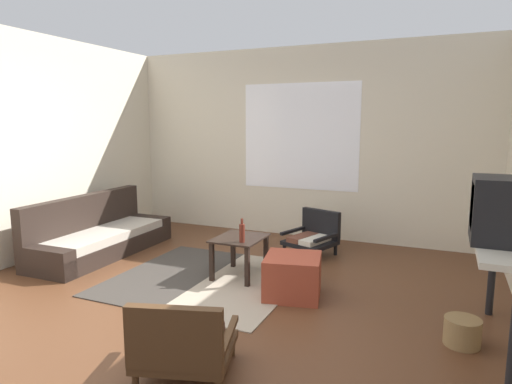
{
  "coord_description": "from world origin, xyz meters",
  "views": [
    {
      "loc": [
        1.95,
        -3.05,
        1.65
      ],
      "look_at": [
        0.28,
        0.77,
        0.99
      ],
      "focal_mm": 31.01,
      "sensor_mm": 36.0,
      "label": 1
    }
  ],
  "objects_px": {
    "glass_bottle": "(242,232)",
    "console_shelf": "(506,249)",
    "ottoman_orange": "(293,276)",
    "wicker_basket": "(462,332)",
    "couch": "(99,236)",
    "armchair_striped_foreground": "(183,344)",
    "clay_vase": "(504,209)",
    "coffee_table": "(240,246)",
    "armchair_by_window": "(314,235)"
  },
  "relations": [
    {
      "from": "console_shelf",
      "to": "clay_vase",
      "type": "distance_m",
      "value": 0.37
    },
    {
      "from": "armchair_by_window",
      "to": "clay_vase",
      "type": "height_order",
      "value": "clay_vase"
    },
    {
      "from": "couch",
      "to": "armchair_striped_foreground",
      "type": "relative_size",
      "value": 2.67
    },
    {
      "from": "console_shelf",
      "to": "armchair_striped_foreground",
      "type": "bearing_deg",
      "value": -147.88
    },
    {
      "from": "couch",
      "to": "armchair_striped_foreground",
      "type": "height_order",
      "value": "couch"
    },
    {
      "from": "armchair_striped_foreground",
      "to": "coffee_table",
      "type": "bearing_deg",
      "value": 104.87
    },
    {
      "from": "console_shelf",
      "to": "wicker_basket",
      "type": "bearing_deg",
      "value": 173.78
    },
    {
      "from": "armchair_by_window",
      "to": "ottoman_orange",
      "type": "distance_m",
      "value": 1.43
    },
    {
      "from": "console_shelf",
      "to": "couch",
      "type": "bearing_deg",
      "value": 170.17
    },
    {
      "from": "glass_bottle",
      "to": "console_shelf",
      "type": "bearing_deg",
      "value": -13.22
    },
    {
      "from": "coffee_table",
      "to": "armchair_by_window",
      "type": "height_order",
      "value": "armchair_by_window"
    },
    {
      "from": "couch",
      "to": "glass_bottle",
      "type": "relative_size",
      "value": 8.02
    },
    {
      "from": "glass_bottle",
      "to": "wicker_basket",
      "type": "bearing_deg",
      "value": -13.98
    },
    {
      "from": "coffee_table",
      "to": "console_shelf",
      "type": "xyz_separation_m",
      "value": [
        2.39,
        -0.7,
        0.43
      ]
    },
    {
      "from": "couch",
      "to": "ottoman_orange",
      "type": "xyz_separation_m",
      "value": [
        2.7,
        -0.35,
        -0.02
      ]
    },
    {
      "from": "ottoman_orange",
      "to": "clay_vase",
      "type": "height_order",
      "value": "clay_vase"
    },
    {
      "from": "coffee_table",
      "to": "wicker_basket",
      "type": "height_order",
      "value": "coffee_table"
    },
    {
      "from": "armchair_striped_foreground",
      "to": "clay_vase",
      "type": "distance_m",
      "value": 2.51
    },
    {
      "from": "couch",
      "to": "ottoman_orange",
      "type": "distance_m",
      "value": 2.72
    },
    {
      "from": "armchair_striped_foreground",
      "to": "armchair_by_window",
      "type": "bearing_deg",
      "value": 90.16
    },
    {
      "from": "couch",
      "to": "glass_bottle",
      "type": "xyz_separation_m",
      "value": [
        2.11,
        -0.22,
        0.32
      ]
    },
    {
      "from": "armchair_striped_foreground",
      "to": "wicker_basket",
      "type": "height_order",
      "value": "armchair_striped_foreground"
    },
    {
      "from": "clay_vase",
      "to": "glass_bottle",
      "type": "height_order",
      "value": "clay_vase"
    },
    {
      "from": "couch",
      "to": "coffee_table",
      "type": "distance_m",
      "value": 2.01
    },
    {
      "from": "ottoman_orange",
      "to": "wicker_basket",
      "type": "distance_m",
      "value": 1.52
    },
    {
      "from": "couch",
      "to": "console_shelf",
      "type": "relative_size",
      "value": 1.29
    },
    {
      "from": "coffee_table",
      "to": "console_shelf",
      "type": "height_order",
      "value": "console_shelf"
    },
    {
      "from": "console_shelf",
      "to": "glass_bottle",
      "type": "relative_size",
      "value": 6.2
    },
    {
      "from": "glass_bottle",
      "to": "clay_vase",
      "type": "bearing_deg",
      "value": -6.31
    },
    {
      "from": "armchair_by_window",
      "to": "glass_bottle",
      "type": "height_order",
      "value": "glass_bottle"
    },
    {
      "from": "couch",
      "to": "clay_vase",
      "type": "xyz_separation_m",
      "value": [
        4.39,
        -0.48,
        0.78
      ]
    },
    {
      "from": "coffee_table",
      "to": "clay_vase",
      "type": "distance_m",
      "value": 2.52
    },
    {
      "from": "coffee_table",
      "to": "wicker_basket",
      "type": "relative_size",
      "value": 2.19
    },
    {
      "from": "couch",
      "to": "clay_vase",
      "type": "height_order",
      "value": "clay_vase"
    },
    {
      "from": "armchair_striped_foreground",
      "to": "console_shelf",
      "type": "xyz_separation_m",
      "value": [
        1.89,
        1.19,
        0.53
      ]
    },
    {
      "from": "console_shelf",
      "to": "wicker_basket",
      "type": "height_order",
      "value": "console_shelf"
    },
    {
      "from": "coffee_table",
      "to": "armchair_by_window",
      "type": "distance_m",
      "value": 1.23
    },
    {
      "from": "armchair_striped_foreground",
      "to": "couch",
      "type": "bearing_deg",
      "value": 142.1
    },
    {
      "from": "armchair_by_window",
      "to": "couch",
      "type": "bearing_deg",
      "value": -156.84
    },
    {
      "from": "ottoman_orange",
      "to": "wicker_basket",
      "type": "xyz_separation_m",
      "value": [
        1.47,
        -0.39,
        -0.09
      ]
    },
    {
      "from": "armchair_by_window",
      "to": "coffee_table",
      "type": "bearing_deg",
      "value": -113.58
    },
    {
      "from": "coffee_table",
      "to": "console_shelf",
      "type": "relative_size",
      "value": 0.38
    },
    {
      "from": "ottoman_orange",
      "to": "couch",
      "type": "bearing_deg",
      "value": 172.69
    },
    {
      "from": "armchair_by_window",
      "to": "wicker_basket",
      "type": "relative_size",
      "value": 2.63
    },
    {
      "from": "couch",
      "to": "armchair_striped_foreground",
      "type": "xyz_separation_m",
      "value": [
        2.5,
        -1.95,
        0.02
      ]
    },
    {
      "from": "armchair_striped_foreground",
      "to": "glass_bottle",
      "type": "xyz_separation_m",
      "value": [
        -0.4,
        1.72,
        0.3
      ]
    },
    {
      "from": "coffee_table",
      "to": "armchair_by_window",
      "type": "bearing_deg",
      "value": 66.42
    },
    {
      "from": "armchair_striped_foreground",
      "to": "clay_vase",
      "type": "height_order",
      "value": "clay_vase"
    },
    {
      "from": "armchair_striped_foreground",
      "to": "wicker_basket",
      "type": "distance_m",
      "value": 2.06
    },
    {
      "from": "couch",
      "to": "ottoman_orange",
      "type": "bearing_deg",
      "value": -7.31
    }
  ]
}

